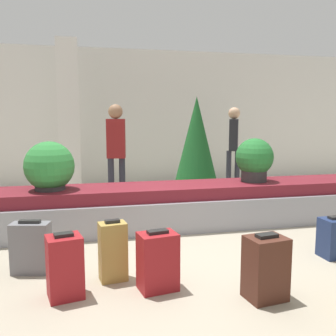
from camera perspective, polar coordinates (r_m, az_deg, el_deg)
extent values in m
plane|color=#9E937F|center=(4.33, 4.17, -13.84)|extent=(18.00, 18.00, 0.00)
cube|color=silver|center=(9.16, -5.39, 7.71)|extent=(18.00, 0.06, 3.20)
cube|color=gray|center=(5.54, 0.00, -6.63)|extent=(7.24, 0.96, 0.44)
cube|color=maroon|center=(5.47, 0.00, -3.50)|extent=(6.95, 0.80, 0.17)
cube|color=silver|center=(8.22, -14.86, 7.50)|extent=(0.43, 0.43, 3.20)
cube|color=maroon|center=(3.54, -15.45, -14.32)|extent=(0.35, 0.32, 0.56)
cube|color=black|center=(3.44, -15.63, -9.76)|extent=(0.18, 0.13, 0.03)
cube|color=#A3843D|center=(3.78, -8.40, -12.48)|extent=(0.28, 0.22, 0.58)
cube|color=black|center=(3.69, -8.49, -8.04)|extent=(0.15, 0.08, 0.03)
cube|color=navy|center=(4.75, 24.15, -9.68)|extent=(0.34, 0.27, 0.45)
cube|color=#472319|center=(3.50, 14.64, -14.54)|extent=(0.37, 0.32, 0.56)
cube|color=black|center=(3.40, 14.81, -9.92)|extent=(0.20, 0.12, 0.03)
cube|color=slate|center=(4.16, -20.14, -11.38)|extent=(0.42, 0.26, 0.53)
cube|color=black|center=(4.08, -20.32, -7.68)|extent=(0.22, 0.11, 0.03)
cube|color=maroon|center=(3.56, -1.58, -14.05)|extent=(0.38, 0.31, 0.54)
cube|color=black|center=(3.47, -1.59, -9.68)|extent=(0.20, 0.12, 0.03)
cylinder|color=#2D2D2D|center=(5.33, -17.52, -2.44)|extent=(0.40, 0.40, 0.14)
sphere|color=#2D7F38|center=(5.29, -17.63, 0.28)|extent=(0.67, 0.67, 0.67)
cylinder|color=#2D2D2D|center=(5.91, 12.96, -0.93)|extent=(0.39, 0.39, 0.22)
sphere|color=#236B2D|center=(5.88, 13.04, 1.64)|extent=(0.58, 0.58, 0.58)
cylinder|color=#282833|center=(6.78, -8.66, -2.18)|extent=(0.11, 0.11, 0.88)
cylinder|color=#282833|center=(6.80, -6.98, -2.12)|extent=(0.11, 0.11, 0.88)
cube|color=maroon|center=(6.70, -7.94, 4.47)|extent=(0.35, 0.24, 0.69)
sphere|color=#936B4C|center=(6.69, -8.01, 8.52)|extent=(0.26, 0.26, 0.26)
cylinder|color=#282833|center=(8.35, 9.22, -0.36)|extent=(0.11, 0.11, 0.87)
cylinder|color=#282833|center=(8.43, 10.48, -0.32)|extent=(0.11, 0.11, 0.87)
cube|color=#232328|center=(8.32, 9.98, 4.98)|extent=(0.30, 0.37, 0.69)
sphere|color=tan|center=(8.31, 10.05, 8.23)|extent=(0.25, 0.25, 0.25)
cylinder|color=#4C331E|center=(7.18, 4.26, -4.39)|extent=(0.16, 0.16, 0.18)
cone|color=#195623|center=(7.04, 4.34, 3.53)|extent=(0.91, 0.91, 1.80)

